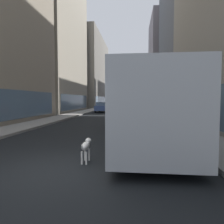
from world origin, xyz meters
TOP-DOWN VIEW (x-y plane):
  - ground_plane at (0.00, 35.00)m, footprint 120.00×120.00m
  - sidewalk_left at (-5.70, 35.00)m, footprint 2.40×110.00m
  - sidewalk_right at (5.70, 35.00)m, footprint 2.40×110.00m
  - building_left_mid at (-11.90, 28.52)m, footprint 8.54×16.44m
  - building_left_far at (-11.90, 49.97)m, footprint 11.09×23.70m
  - building_right_mid at (11.90, 30.45)m, footprint 9.13×19.38m
  - building_right_far at (11.90, 49.68)m, footprint 11.24×15.37m
  - transit_bus at (2.80, 5.00)m, footprint 2.78×11.53m
  - car_grey_wagon at (2.80, 40.29)m, footprint 1.82×4.35m
  - car_blue_hatchback at (-2.80, 26.52)m, footprint 1.86×4.42m
  - car_black_suv at (2.80, 34.77)m, footprint 1.82×4.45m
  - car_red_coupe at (1.20, 18.73)m, footprint 1.81×4.69m
  - car_silver_sedan at (-1.20, 40.77)m, footprint 1.74×4.02m
  - dalmatian_dog at (0.67, 0.90)m, footprint 0.22×0.96m
  - pedestrian_with_handbag at (5.75, 7.45)m, footprint 0.45×0.34m

SIDE VIEW (x-z plane):
  - ground_plane at x=0.00m, z-range 0.00..0.00m
  - sidewalk_left at x=-5.70m, z-range 0.00..0.15m
  - sidewalk_right at x=5.70m, z-range 0.00..0.15m
  - dalmatian_dog at x=0.67m, z-range 0.15..0.87m
  - car_silver_sedan at x=-1.20m, z-range 0.01..1.63m
  - car_grey_wagon at x=2.80m, z-range 0.01..1.63m
  - car_black_suv at x=2.80m, z-range 0.01..1.63m
  - car_blue_hatchback at x=-2.80m, z-range 0.01..1.63m
  - car_red_coupe at x=1.20m, z-range 0.01..1.63m
  - pedestrian_with_handbag at x=5.75m, z-range 0.17..1.86m
  - transit_bus at x=2.80m, z-range 0.25..3.30m
  - building_left_far at x=-11.90m, z-range -0.01..18.58m
  - building_right_far at x=11.90m, z-range -0.01..22.97m
  - building_right_mid at x=11.90m, z-range -0.01..24.26m
  - building_left_mid at x=-11.90m, z-range -0.01..25.52m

